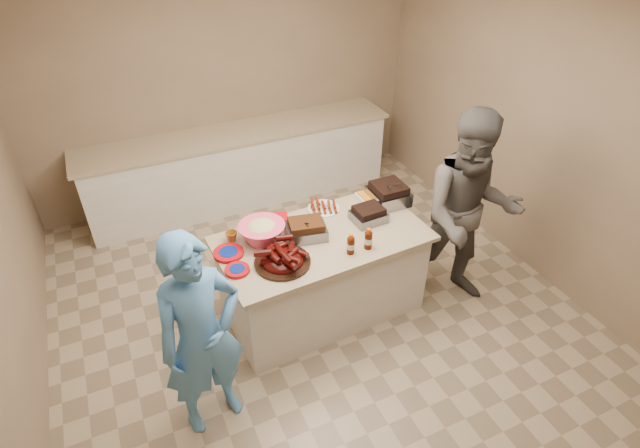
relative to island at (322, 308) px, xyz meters
name	(u,v)px	position (x,y,z in m)	size (l,w,h in m)	color
room	(319,316)	(-0.06, -0.08, 0.00)	(4.50, 5.00, 2.70)	#8C755A
back_counter	(241,166)	(-0.06, 2.12, 0.45)	(3.60, 0.64, 0.90)	silver
island	(322,308)	(0.00, 0.00, 0.00)	(1.74, 0.92, 0.83)	silver
rib_platter	(283,263)	(-0.42, -0.18, 0.83)	(0.44, 0.44, 0.18)	#3F0705
pulled_pork_tray	(306,236)	(-0.12, 0.06, 0.83)	(0.32, 0.25, 0.10)	#47230F
brisket_tray	(368,220)	(0.46, 0.05, 0.83)	(0.28, 0.23, 0.08)	black
roasting_pan	(388,202)	(0.77, 0.23, 0.83)	(0.32, 0.32, 0.13)	gray
coleslaw_bowl	(263,240)	(-0.47, 0.17, 0.83)	(0.38, 0.38, 0.26)	#FD4F70
sausage_plate	(324,209)	(0.19, 0.37, 0.83)	(0.29, 0.29, 0.05)	silver
mac_cheese_dish	(372,199)	(0.66, 0.33, 0.83)	(0.27, 0.20, 0.07)	orange
bbq_bottle_a	(350,253)	(0.11, -0.28, 0.83)	(0.06, 0.06, 0.18)	#390F02
bbq_bottle_b	(368,248)	(0.27, -0.28, 0.83)	(0.06, 0.06, 0.19)	#390F02
mustard_bottle	(301,228)	(-0.11, 0.19, 0.83)	(0.05, 0.05, 0.13)	yellow
sauce_bowl	(308,225)	(-0.04, 0.20, 0.83)	(0.15, 0.05, 0.15)	silver
plate_stack_large	(229,254)	(-0.77, 0.10, 0.83)	(0.24, 0.24, 0.03)	#AA060E
plate_stack_small	(237,271)	(-0.77, -0.12, 0.83)	(0.19, 0.19, 0.03)	#AA060E
plastic_cup	(232,241)	(-0.70, 0.26, 0.83)	(0.10, 0.09, 0.10)	#985D1B
basket_stack	(278,225)	(-0.28, 0.31, 0.83)	(0.18, 0.14, 0.09)	#AA060E
guest_blue	(217,411)	(-1.18, -0.64, 0.00)	(0.59, 1.62, 0.39)	#5297DB
guest_gray	(452,293)	(1.22, -0.33, 0.00)	(0.90, 1.84, 0.70)	#55514C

